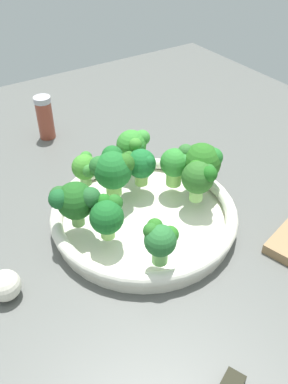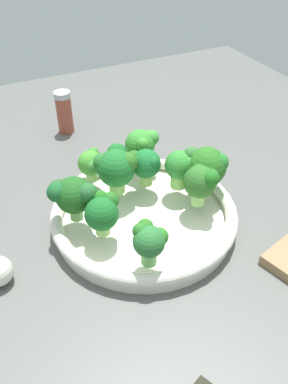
% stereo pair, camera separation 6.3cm
% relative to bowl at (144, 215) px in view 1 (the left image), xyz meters
% --- Properties ---
extents(ground_plane, '(1.30, 1.30, 0.03)m').
position_rel_bowl_xyz_m(ground_plane, '(-0.02, 0.01, -0.03)').
color(ground_plane, '#575955').
extents(bowl, '(0.30, 0.30, 0.04)m').
position_rel_bowl_xyz_m(bowl, '(0.00, 0.00, 0.00)').
color(bowl, silver).
rests_on(bowl, ground_plane).
extents(broccoli_floret_0, '(0.07, 0.07, 0.08)m').
position_rel_bowl_xyz_m(broccoli_floret_0, '(0.11, -0.00, 0.06)').
color(broccoli_floret_0, '#94D968').
rests_on(broccoli_floret_0, bowl).
extents(broccoli_floret_1, '(0.07, 0.06, 0.07)m').
position_rel_bowl_xyz_m(broccoli_floret_1, '(-0.11, 0.02, 0.06)').
color(broccoli_floret_1, '#78B05C').
rests_on(broccoli_floret_1, bowl).
extents(broccoli_floret_2, '(0.05, 0.05, 0.06)m').
position_rel_bowl_xyz_m(broccoli_floret_2, '(-0.04, -0.11, 0.06)').
color(broccoli_floret_2, '#75BF5F').
rests_on(broccoli_floret_2, bowl).
extents(broccoli_floret_3, '(0.04, 0.05, 0.06)m').
position_rel_bowl_xyz_m(broccoli_floret_3, '(-0.05, 0.10, 0.05)').
color(broccoli_floret_3, '#8FC76C').
rests_on(broccoli_floret_3, bowl).
extents(broccoli_floret_4, '(0.05, 0.05, 0.06)m').
position_rel_bowl_xyz_m(broccoli_floret_4, '(0.03, 0.06, 0.06)').
color(broccoli_floret_4, '#91C25E').
rests_on(broccoli_floret_4, bowl).
extents(broccoli_floret_5, '(0.06, 0.06, 0.07)m').
position_rel_bowl_xyz_m(broccoli_floret_5, '(0.09, -0.03, 0.06)').
color(broccoli_floret_5, '#92CF6B').
rests_on(broccoli_floret_5, bowl).
extents(broccoli_floret_6, '(0.06, 0.05, 0.06)m').
position_rel_bowl_xyz_m(broccoli_floret_6, '(-0.08, -0.02, 0.05)').
color(broccoli_floret_6, '#8BC561').
rests_on(broccoli_floret_6, bowl).
extents(broccoli_floret_7, '(0.05, 0.05, 0.07)m').
position_rel_bowl_xyz_m(broccoli_floret_7, '(0.08, 0.02, 0.06)').
color(broccoli_floret_7, '#93D962').
rests_on(broccoli_floret_7, bowl).
extents(broccoli_floret_8, '(0.06, 0.06, 0.07)m').
position_rel_bowl_xyz_m(broccoli_floret_8, '(0.05, 0.11, 0.06)').
color(broccoli_floret_8, '#8CC668').
rests_on(broccoli_floret_8, bowl).
extents(broccoli_floret_9, '(0.07, 0.07, 0.08)m').
position_rel_bowl_xyz_m(broccoli_floret_9, '(-0.02, 0.06, 0.07)').
color(broccoli_floret_9, '#86CB59').
rests_on(broccoli_floret_9, bowl).
extents(garlic_bulb, '(0.04, 0.04, 0.04)m').
position_rel_bowl_xyz_m(garlic_bulb, '(-0.23, -0.02, 0.00)').
color(garlic_bulb, silver).
rests_on(garlic_bulb, ground_plane).
extents(pepper_shaker, '(0.04, 0.04, 0.09)m').
position_rel_bowl_xyz_m(pepper_shaker, '(-0.02, 0.35, 0.03)').
color(pepper_shaker, brown).
rests_on(pepper_shaker, ground_plane).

